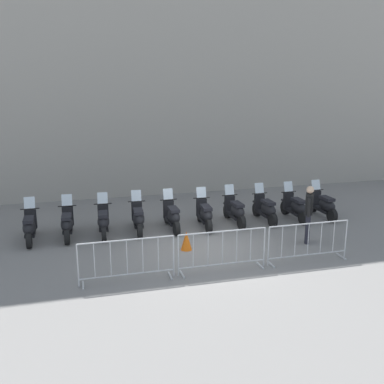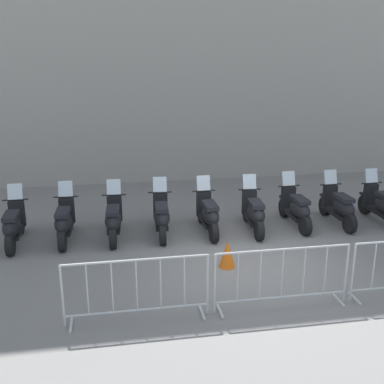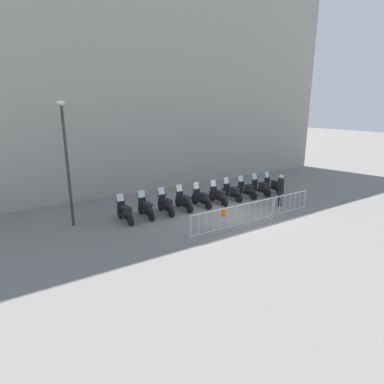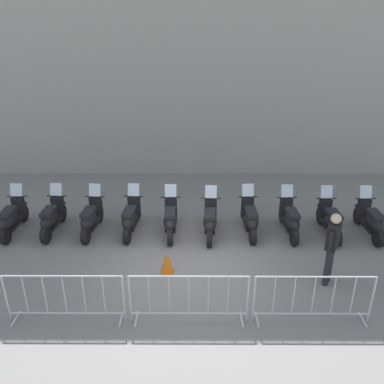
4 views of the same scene
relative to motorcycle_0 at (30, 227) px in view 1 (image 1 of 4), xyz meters
The scene contains 17 objects.
ground_plane 5.20m from the motorcycle_0, 14.25° to the right, with size 120.00×120.00×0.00m, color slate.
building_facade 10.17m from the motorcycle_0, 55.98° to the left, with size 28.00×2.40×14.60m, color #9E998E.
motorcycle_0 is the anchor object (origin of this frame).
motorcycle_1 1.08m from the motorcycle_0, ahead, with size 0.56×1.73×1.24m.
motorcycle_2 2.15m from the motorcycle_0, ahead, with size 0.56×1.72×1.24m.
motorcycle_3 3.23m from the motorcycle_0, ahead, with size 0.56×1.72×1.24m.
motorcycle_4 4.32m from the motorcycle_0, ahead, with size 0.61×1.72×1.24m.
motorcycle_5 5.39m from the motorcycle_0, ahead, with size 0.56×1.72×1.24m.
motorcycle_6 6.48m from the motorcycle_0, ahead, with size 0.62×1.72×1.24m.
motorcycle_7 7.56m from the motorcycle_0, ahead, with size 0.61×1.72×1.24m.
motorcycle_8 8.64m from the motorcycle_0, ahead, with size 0.62×1.72×1.24m.
motorcycle_9 9.72m from the motorcycle_0, ahead, with size 0.61×1.72×1.24m.
barrier_segment_0 4.24m from the motorcycle_0, 48.16° to the right, with size 2.29×0.67×1.07m.
barrier_segment_1 5.96m from the motorcycle_0, 29.16° to the right, with size 2.29×0.67×1.07m.
barrier_segment_2 8.02m from the motorcycle_0, 19.25° to the right, with size 2.29×0.67×1.07m.
officer_near_row_end 8.25m from the motorcycle_0, ahead, with size 0.35×0.51×1.73m.
traffic_cone 4.70m from the motorcycle_0, 16.57° to the right, with size 0.32×0.32×0.55m, color orange.
Camera 1 is at (-2.15, -11.76, 4.67)m, focal length 41.34 mm.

